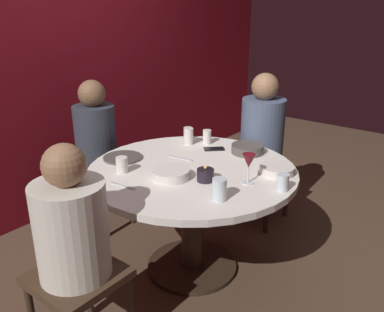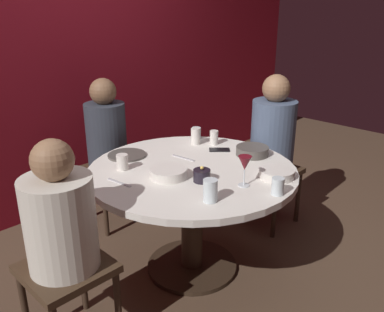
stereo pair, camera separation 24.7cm
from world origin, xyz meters
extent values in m
plane|color=#4C3828|center=(0.00, 0.00, 0.00)|extent=(8.00, 8.00, 0.00)
cube|color=maroon|center=(0.00, 1.45, 1.30)|extent=(6.00, 0.10, 2.60)
cylinder|color=silver|center=(0.00, 0.00, 0.71)|extent=(1.29, 1.29, 0.04)
cylinder|color=#332319|center=(0.00, 0.00, 0.34)|extent=(0.14, 0.14, 0.69)
cylinder|color=#2D2116|center=(0.00, 0.00, 0.01)|extent=(0.60, 0.60, 0.03)
cube|color=#3F2D1E|center=(-0.89, 0.00, 0.45)|extent=(0.40, 0.40, 0.04)
cylinder|color=beige|center=(-0.89, 0.00, 0.70)|extent=(0.34, 0.34, 0.47)
sphere|color=#8C6647|center=(-0.89, 0.00, 1.03)|extent=(0.20, 0.20, 0.20)
cylinder|color=#332319|center=(-0.72, -0.17, 0.21)|extent=(0.04, 0.04, 0.43)
cylinder|color=#332319|center=(-0.72, 0.17, 0.21)|extent=(0.04, 0.04, 0.43)
cube|color=#3F2D1E|center=(0.00, 0.92, 0.45)|extent=(0.40, 0.40, 0.04)
cylinder|color=#2D333D|center=(0.00, 0.92, 0.73)|extent=(0.31, 0.31, 0.51)
sphere|color=brown|center=(0.00, 0.92, 1.07)|extent=(0.20, 0.20, 0.20)
cylinder|color=#332319|center=(-0.17, 1.09, 0.21)|extent=(0.04, 0.04, 0.43)
cylinder|color=#332319|center=(-0.17, 0.75, 0.21)|extent=(0.04, 0.04, 0.43)
cylinder|color=#332319|center=(0.17, 1.09, 0.21)|extent=(0.04, 0.04, 0.43)
cylinder|color=#332319|center=(0.17, 0.75, 0.21)|extent=(0.04, 0.04, 0.43)
cube|color=#3F2D1E|center=(0.88, 0.00, 0.45)|extent=(0.40, 0.40, 0.04)
cylinder|color=#475670|center=(0.88, 0.00, 0.74)|extent=(0.33, 0.33, 0.54)
sphere|color=#8C6647|center=(0.88, 0.00, 1.10)|extent=(0.21, 0.21, 0.21)
cylinder|color=#332319|center=(1.05, 0.17, 0.21)|extent=(0.04, 0.04, 0.43)
cylinder|color=#332319|center=(0.71, 0.17, 0.21)|extent=(0.04, 0.04, 0.43)
cylinder|color=#332319|center=(1.05, -0.17, 0.21)|extent=(0.04, 0.04, 0.43)
cylinder|color=#332319|center=(0.71, -0.17, 0.21)|extent=(0.04, 0.04, 0.43)
cylinder|color=black|center=(-0.10, -0.18, 0.76)|extent=(0.10, 0.10, 0.07)
sphere|color=#F9D159|center=(-0.10, -0.18, 0.81)|extent=(0.02, 0.02, 0.02)
cylinder|color=silver|center=(0.02, -0.39, 0.73)|extent=(0.06, 0.06, 0.01)
cylinder|color=silver|center=(0.02, -0.39, 0.78)|extent=(0.01, 0.01, 0.09)
cone|color=maroon|center=(0.02, -0.39, 0.86)|extent=(0.08, 0.08, 0.08)
cylinder|color=#4C4742|center=(-0.15, 0.46, 0.74)|extent=(0.25, 0.25, 0.01)
cube|color=black|center=(0.36, 0.09, 0.73)|extent=(0.15, 0.15, 0.01)
cylinder|color=#4C4742|center=(0.45, -0.13, 0.76)|extent=(0.22, 0.22, 0.06)
cylinder|color=silver|center=(-0.20, 0.00, 0.76)|extent=(0.22, 0.22, 0.05)
cylinder|color=silver|center=(0.25, -0.45, 0.75)|extent=(0.21, 0.21, 0.05)
cylinder|color=silver|center=(-0.31, 0.29, 0.78)|extent=(0.07, 0.07, 0.10)
cylinder|color=silver|center=(0.34, 0.30, 0.79)|extent=(0.07, 0.07, 0.12)
cylinder|color=silver|center=(0.06, -0.58, 0.78)|extent=(0.07, 0.07, 0.09)
cylinder|color=silver|center=(0.44, 0.21, 0.78)|extent=(0.06, 0.06, 0.10)
cylinder|color=silver|center=(0.43, 0.38, 0.77)|extent=(0.07, 0.07, 0.09)
cylinder|color=silver|center=(-0.25, -0.38, 0.79)|extent=(0.08, 0.08, 0.12)
cube|color=#B7B7BC|center=(0.08, 0.16, 0.73)|extent=(0.04, 0.18, 0.01)
cube|color=#B7B7BC|center=(-0.45, 0.14, 0.73)|extent=(0.04, 0.18, 0.01)
camera|label=1|loc=(-1.81, -1.44, 1.68)|focal=37.89mm
camera|label=2|loc=(-1.65, -1.62, 1.68)|focal=37.89mm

